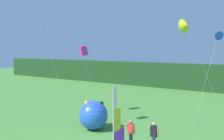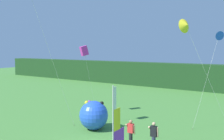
# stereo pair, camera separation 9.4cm
# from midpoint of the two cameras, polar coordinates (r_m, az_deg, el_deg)

# --- Properties ---
(distant_treeline) EXTENTS (80.00, 2.40, 3.61)m
(distant_treeline) POSITION_cam_midpoint_polar(r_m,az_deg,el_deg) (36.55, 20.05, -1.60)
(distant_treeline) COLOR #1E421E
(distant_treeline) RESTS_ON ground
(banner_flag) EXTENTS (0.06, 1.03, 4.03)m
(banner_flag) POSITION_cam_midpoint_polar(r_m,az_deg,el_deg) (12.36, 0.89, -13.02)
(banner_flag) COLOR #B7B7BC
(banner_flag) RESTS_ON ground
(person_near_banner) EXTENTS (0.55, 0.48, 1.56)m
(person_near_banner) POSITION_cam_midpoint_polar(r_m,az_deg,el_deg) (15.23, 4.11, -13.89)
(person_near_banner) COLOR black
(person_near_banner) RESTS_ON ground
(person_far_left) EXTENTS (0.55, 0.48, 1.64)m
(person_far_left) POSITION_cam_midpoint_polar(r_m,az_deg,el_deg) (14.71, 9.28, -14.45)
(person_far_left) COLOR #2D334C
(person_far_left) RESTS_ON ground
(inflatable_balloon) EXTENTS (2.04, 2.04, 2.06)m
(inflatable_balloon) POSITION_cam_midpoint_polar(r_m,az_deg,el_deg) (18.10, -4.37, -10.19)
(inflatable_balloon) COLOR blue
(inflatable_balloon) RESTS_ON ground
(kite_yellow_delta_0) EXTENTS (2.95, 3.00, 7.66)m
(kite_yellow_delta_0) POSITION_cam_midpoint_polar(r_m,az_deg,el_deg) (16.58, 16.21, 9.65)
(kite_yellow_delta_0) COLOR brown
(kite_yellow_delta_0) RESTS_ON ground
(kite_magenta_box_2) EXTENTS (0.85, 2.57, 6.00)m
(kite_magenta_box_2) POSITION_cam_midpoint_polar(r_m,az_deg,el_deg) (21.69, -6.60, 4.34)
(kite_magenta_box_2) COLOR brown
(kite_magenta_box_2) RESTS_ON ground
(kite_blue_delta_4) EXTENTS (1.54, 2.50, 7.05)m
(kite_blue_delta_4) POSITION_cam_midpoint_polar(r_m,az_deg,el_deg) (20.22, 22.83, 7.13)
(kite_blue_delta_4) COLOR brown
(kite_blue_delta_4) RESTS_ON ground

